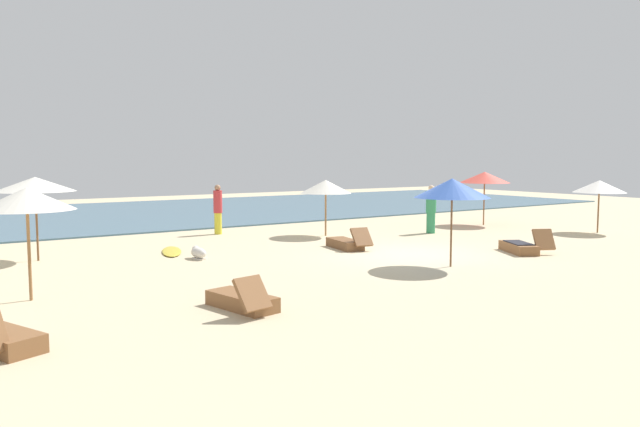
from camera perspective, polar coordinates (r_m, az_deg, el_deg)
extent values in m
plane|color=beige|center=(17.73, 8.49, -3.84)|extent=(60.00, 60.00, 0.00)
cube|color=#476B7F|center=(32.27, -12.33, 0.26)|extent=(48.00, 16.00, 0.06)
cylinder|color=brown|center=(18.05, -25.21, -0.56)|extent=(0.06, 0.06, 2.23)
cone|color=silver|center=(17.98, -25.33, 2.52)|extent=(2.09, 2.09, 0.39)
cylinder|color=brown|center=(24.77, 24.82, 0.54)|extent=(0.06, 0.06, 1.91)
cone|color=white|center=(24.73, 24.89, 2.34)|extent=(1.89, 1.89, 0.45)
cylinder|color=brown|center=(15.80, 12.31, -0.95)|extent=(0.05, 0.05, 2.22)
cone|color=#3359B2|center=(15.73, 12.38, 2.36)|extent=(1.93, 1.93, 0.49)
cylinder|color=brown|center=(25.97, 15.25, 1.33)|extent=(0.06, 0.06, 2.16)
cone|color=#D84C3F|center=(25.93, 15.29, 3.32)|extent=(2.08, 2.08, 0.46)
cylinder|color=olive|center=(13.08, -25.82, -2.75)|extent=(0.06, 0.06, 2.17)
cone|color=silver|center=(12.99, -25.98, 1.26)|extent=(1.82, 1.82, 0.44)
cylinder|color=olive|center=(21.58, 0.54, 0.46)|extent=(0.06, 0.06, 1.96)
cone|color=silver|center=(21.53, 0.54, 2.56)|extent=(1.84, 1.84, 0.47)
cube|color=brown|center=(18.66, 2.36, -2.89)|extent=(0.84, 1.58, 0.28)
cube|color=brown|center=(18.15, 3.95, -2.24)|extent=(0.64, 0.57, 0.54)
cube|color=brown|center=(18.78, 18.24, -3.11)|extent=(1.22, 1.61, 0.28)
cube|color=brown|center=(18.63, 20.39, -2.31)|extent=(0.69, 0.61, 0.59)
cube|color=#26262D|center=(18.76, 18.26, -2.64)|extent=(0.94, 1.17, 0.03)
cube|color=brown|center=(11.41, -7.39, -8.22)|extent=(0.88, 1.59, 0.28)
cube|color=brown|center=(10.69, -6.41, -7.53)|extent=(0.64, 0.54, 0.57)
cube|color=brown|center=(10.17, -27.96, -10.48)|extent=(1.12, 1.62, 0.28)
cylinder|color=#338C59|center=(22.76, 10.43, -0.87)|extent=(0.45, 0.45, 0.77)
cylinder|color=#338C59|center=(22.69, 10.46, 1.11)|extent=(0.53, 0.53, 0.81)
sphere|color=beige|center=(22.66, 10.48, 2.38)|extent=(0.22, 0.22, 0.22)
cylinder|color=yellow|center=(22.40, -9.61, -0.94)|extent=(0.34, 0.34, 0.79)
cylinder|color=#BF3338|center=(22.33, -9.64, 1.11)|extent=(0.40, 0.40, 0.82)
sphere|color=#A37556|center=(22.30, -9.66, 2.42)|extent=(0.22, 0.22, 0.22)
cube|color=silver|center=(17.04, -11.40, -4.19)|extent=(0.25, 0.41, 0.04)
ellipsoid|color=silver|center=(17.02, -11.41, -3.67)|extent=(0.37, 0.68, 0.29)
sphere|color=silver|center=(17.29, -11.67, -3.33)|extent=(0.21, 0.21, 0.21)
ellipsoid|color=gold|center=(18.41, -13.84, -3.49)|extent=(1.18, 2.10, 0.07)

